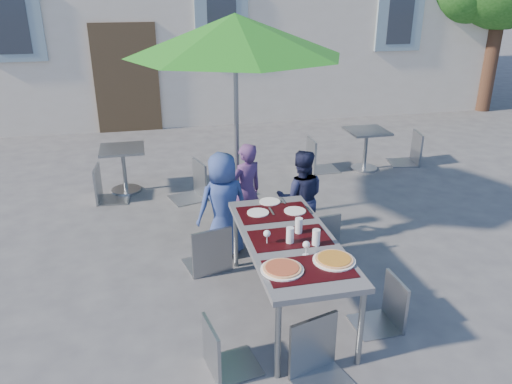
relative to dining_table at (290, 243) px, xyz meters
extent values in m
plane|color=#424244|center=(0.53, -0.64, -0.70)|extent=(90.00, 90.00, 0.00)
cube|color=#41311F|center=(-1.47, 6.83, 0.40)|extent=(1.30, 0.06, 2.20)
cube|color=gray|center=(-3.47, 6.83, 1.50)|extent=(1.10, 0.06, 1.40)
cube|color=#262B33|center=(-3.47, 6.81, 1.50)|extent=(0.60, 0.04, 1.10)
cube|color=gray|center=(0.53, 6.83, 1.50)|extent=(1.10, 0.06, 1.40)
cube|color=#262B33|center=(0.53, 6.81, 1.50)|extent=(0.60, 0.04, 1.10)
cube|color=gray|center=(4.53, 6.83, 1.50)|extent=(1.10, 0.06, 1.40)
cube|color=#262B33|center=(4.53, 6.81, 1.50)|extent=(0.60, 0.04, 1.10)
cylinder|color=#41291C|center=(7.03, 6.86, 0.70)|extent=(0.36, 0.36, 2.80)
cube|color=#3F4044|center=(0.00, 0.00, 0.03)|extent=(0.80, 1.85, 0.05)
cylinder|color=gray|center=(-0.34, -0.86, -0.35)|extent=(0.05, 0.05, 0.70)
cylinder|color=gray|center=(0.34, -0.86, -0.35)|extent=(0.05, 0.05, 0.70)
cylinder|color=gray|center=(-0.34, 0.86, -0.35)|extent=(0.05, 0.05, 0.70)
cylinder|color=gray|center=(0.34, 0.86, -0.35)|extent=(0.05, 0.05, 0.70)
cube|color=black|center=(0.00, -0.55, 0.06)|extent=(0.70, 0.42, 0.01)
cube|color=black|center=(0.00, 0.00, 0.06)|extent=(0.70, 0.42, 0.01)
cube|color=black|center=(0.00, 0.55, 0.06)|extent=(0.70, 0.42, 0.01)
cylinder|color=white|center=(-0.22, -0.53, 0.07)|extent=(0.35, 0.35, 0.01)
cylinder|color=tan|center=(-0.22, -0.53, 0.08)|extent=(0.31, 0.31, 0.01)
cylinder|color=maroon|center=(-0.22, -0.53, 0.09)|extent=(0.27, 0.27, 0.01)
cylinder|color=white|center=(0.24, -0.48, 0.07)|extent=(0.35, 0.35, 0.01)
cylinder|color=tan|center=(0.24, -0.48, 0.08)|extent=(0.31, 0.31, 0.01)
cylinder|color=#933B0A|center=(0.24, -0.48, 0.09)|extent=(0.27, 0.27, 0.01)
cylinder|color=silver|center=(-0.03, -0.09, 0.13)|extent=(0.07, 0.07, 0.15)
cylinder|color=silver|center=(0.11, 0.08, 0.13)|extent=(0.07, 0.07, 0.15)
cylinder|color=silver|center=(0.19, -0.18, 0.13)|extent=(0.07, 0.07, 0.15)
cylinder|color=silver|center=(-0.23, -0.06, 0.06)|extent=(0.06, 0.06, 0.00)
cylinder|color=silver|center=(-0.23, -0.06, 0.09)|extent=(0.01, 0.01, 0.08)
sphere|color=silver|center=(-0.23, -0.06, 0.15)|extent=(0.06, 0.06, 0.06)
cylinder|color=silver|center=(0.05, -0.33, 0.06)|extent=(0.06, 0.06, 0.00)
cylinder|color=silver|center=(0.05, -0.33, 0.09)|extent=(0.01, 0.01, 0.08)
sphere|color=silver|center=(0.05, -0.33, 0.15)|extent=(0.06, 0.06, 0.06)
cylinder|color=white|center=(-0.16, 0.57, 0.06)|extent=(0.22, 0.22, 0.01)
cube|color=#B7BBC0|center=(-0.02, 0.57, 0.06)|extent=(0.02, 0.18, 0.00)
cylinder|color=white|center=(0.21, 0.53, 0.06)|extent=(0.22, 0.22, 0.01)
cube|color=#B7BBC0|center=(0.35, 0.53, 0.06)|extent=(0.02, 0.18, 0.00)
cylinder|color=white|center=(0.02, 0.82, 0.06)|extent=(0.22, 0.22, 0.01)
cube|color=#B7BBC0|center=(0.16, 0.82, 0.06)|extent=(0.02, 0.18, 0.00)
imported|color=navy|center=(-0.42, 1.18, -0.09)|extent=(0.67, 0.52, 1.21)
imported|color=#513165|center=(-0.09, 1.51, -0.10)|extent=(0.52, 0.44, 1.20)
imported|color=#1B1F3D|center=(0.50, 1.23, -0.12)|extent=(0.63, 0.45, 1.16)
cube|color=gray|center=(-0.66, 0.95, -0.22)|extent=(0.53, 0.53, 0.03)
cube|color=gray|center=(-0.61, 0.75, 0.04)|extent=(0.44, 0.12, 0.53)
cylinder|color=gray|center=(-0.51, 1.18, -0.46)|extent=(0.02, 0.02, 0.46)
cylinder|color=gray|center=(-0.88, 1.10, -0.46)|extent=(0.02, 0.02, 0.46)
cylinder|color=gray|center=(-0.43, 0.81, -0.46)|extent=(0.02, 0.02, 0.46)
cylinder|color=gray|center=(-0.80, 0.73, -0.46)|extent=(0.02, 0.02, 0.46)
cube|color=#92999E|center=(0.16, 1.21, -0.23)|extent=(0.53, 0.53, 0.03)
cube|color=#92999E|center=(0.22, 1.01, 0.03)|extent=(0.43, 0.14, 0.52)
cylinder|color=#92999E|center=(0.29, 1.43, -0.47)|extent=(0.02, 0.02, 0.45)
cylinder|color=#92999E|center=(-0.07, 1.34, -0.47)|extent=(0.02, 0.02, 0.45)
cylinder|color=#92999E|center=(0.39, 1.08, -0.47)|extent=(0.02, 0.02, 0.45)
cylinder|color=#92999E|center=(0.03, 0.98, -0.47)|extent=(0.02, 0.02, 0.45)
cube|color=gray|center=(0.58, 1.00, -0.22)|extent=(0.51, 0.51, 0.03)
cube|color=gray|center=(0.62, 0.79, 0.05)|extent=(0.45, 0.10, 0.53)
cylinder|color=gray|center=(0.74, 1.22, -0.46)|extent=(0.02, 0.02, 0.47)
cylinder|color=gray|center=(0.36, 1.16, -0.46)|extent=(0.02, 0.02, 0.47)
cylinder|color=gray|center=(0.80, 0.84, -0.46)|extent=(0.02, 0.02, 0.47)
cylinder|color=gray|center=(0.42, 0.78, -0.46)|extent=(0.02, 0.02, 0.47)
cube|color=gray|center=(-0.65, -0.68, -0.28)|extent=(0.45, 0.45, 0.03)
cube|color=gray|center=(-0.83, -0.71, -0.06)|extent=(0.09, 0.38, 0.46)
cylinder|color=gray|center=(-0.46, -0.81, -0.49)|extent=(0.02, 0.02, 0.40)
cylinder|color=gray|center=(-0.52, -0.49, -0.49)|extent=(0.02, 0.02, 0.40)
cylinder|color=gray|center=(-0.79, -0.87, -0.49)|extent=(0.02, 0.02, 0.40)
cylinder|color=gray|center=(-0.84, -0.55, -0.49)|extent=(0.02, 0.02, 0.40)
cube|color=gray|center=(0.69, -0.45, -0.28)|extent=(0.40, 0.40, 0.03)
cube|color=gray|center=(0.87, -0.44, -0.05)|extent=(0.04, 0.39, 0.46)
cylinder|color=gray|center=(0.52, -0.28, -0.49)|extent=(0.02, 0.02, 0.41)
cylinder|color=gray|center=(0.53, -0.62, -0.49)|extent=(0.02, 0.02, 0.41)
cylinder|color=gray|center=(0.85, -0.28, -0.49)|extent=(0.02, 0.02, 0.41)
cylinder|color=gray|center=(0.86, -0.61, -0.49)|extent=(0.02, 0.02, 0.41)
cube|color=gray|center=(0.00, -1.07, -0.24)|extent=(0.53, 0.53, 0.03)
cube|color=gray|center=(-0.05, -0.87, 0.02)|extent=(0.42, 0.15, 0.51)
cylinder|color=gray|center=(0.23, -1.19, -0.47)|extent=(0.02, 0.02, 0.45)
cylinder|color=gray|center=(-0.23, -0.94, -0.47)|extent=(0.02, 0.02, 0.45)
cylinder|color=gray|center=(0.13, -0.84, -0.47)|extent=(0.02, 0.02, 0.45)
cylinder|color=#B7BBC0|center=(-0.10, 1.99, -0.64)|extent=(0.50, 0.50, 0.10)
cylinder|color=gray|center=(-0.10, 1.99, 0.50)|extent=(0.06, 0.06, 2.40)
cone|color=#21781A|center=(-0.10, 1.99, 1.65)|extent=(2.57, 2.57, 0.47)
cylinder|color=#B7BBC0|center=(-1.54, 3.37, -0.68)|extent=(0.44, 0.44, 0.04)
cylinder|color=gray|center=(-1.54, 3.37, -0.38)|extent=(0.06, 0.06, 0.63)
cube|color=gray|center=(-1.54, 3.37, -0.04)|extent=(0.63, 0.63, 0.04)
cube|color=gray|center=(-1.71, 3.06, -0.24)|extent=(0.47, 0.47, 0.03)
cube|color=gray|center=(-1.91, 3.08, 0.02)|extent=(0.07, 0.43, 0.51)
cylinder|color=gray|center=(-1.55, 2.86, -0.47)|extent=(0.02, 0.02, 0.45)
cylinder|color=gray|center=(-1.51, 3.23, -0.47)|extent=(0.02, 0.02, 0.45)
cylinder|color=gray|center=(-1.91, 2.90, -0.47)|extent=(0.02, 0.02, 0.45)
cylinder|color=gray|center=(-1.87, 3.27, -0.47)|extent=(0.02, 0.02, 0.45)
cube|color=#8E9499|center=(-0.68, 2.86, -0.22)|extent=(0.56, 0.56, 0.03)
cube|color=#8E9499|center=(-0.48, 2.93, 0.05)|extent=(0.16, 0.44, 0.53)
cylinder|color=#8E9499|center=(-0.92, 2.99, -0.46)|extent=(0.02, 0.02, 0.47)
cylinder|color=#8E9499|center=(-0.81, 2.62, -0.46)|extent=(0.02, 0.02, 0.47)
cylinder|color=#8E9499|center=(-0.55, 3.10, -0.46)|extent=(0.02, 0.02, 0.47)
cylinder|color=#8E9499|center=(-0.44, 2.74, -0.46)|extent=(0.02, 0.02, 0.47)
cylinder|color=#B7BBC0|center=(2.35, 3.47, -0.68)|extent=(0.44, 0.44, 0.04)
cylinder|color=gray|center=(2.35, 3.47, -0.38)|extent=(0.06, 0.06, 0.64)
cube|color=gray|center=(2.35, 3.47, -0.03)|extent=(0.64, 0.64, 0.04)
cube|color=#8E9599|center=(1.67, 3.60, -0.21)|extent=(0.47, 0.47, 0.03)
cube|color=#8E9599|center=(1.45, 3.61, 0.07)|extent=(0.04, 0.46, 0.54)
cylinder|color=#8E9599|center=(1.86, 3.40, -0.46)|extent=(0.02, 0.02, 0.48)
cylinder|color=#8E9599|center=(1.87, 3.79, -0.46)|extent=(0.02, 0.02, 0.48)
cylinder|color=#8E9599|center=(1.47, 3.41, -0.46)|extent=(0.02, 0.02, 0.48)
cylinder|color=#8E9599|center=(1.48, 3.80, -0.46)|extent=(0.02, 0.02, 0.48)
cube|color=gray|center=(3.14, 3.61, -0.20)|extent=(0.54, 0.54, 0.03)
cube|color=gray|center=(3.35, 3.57, 0.07)|extent=(0.12, 0.46, 0.55)
cylinder|color=gray|center=(2.98, 3.84, -0.45)|extent=(0.02, 0.02, 0.48)
cylinder|color=gray|center=(2.91, 3.45, -0.45)|extent=(0.02, 0.02, 0.48)
cylinder|color=gray|center=(3.37, 3.77, -0.45)|extent=(0.02, 0.02, 0.48)
cylinder|color=gray|center=(3.29, 3.38, -0.45)|extent=(0.02, 0.02, 0.48)
camera|label=1|loc=(-1.19, -3.84, 2.16)|focal=35.00mm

